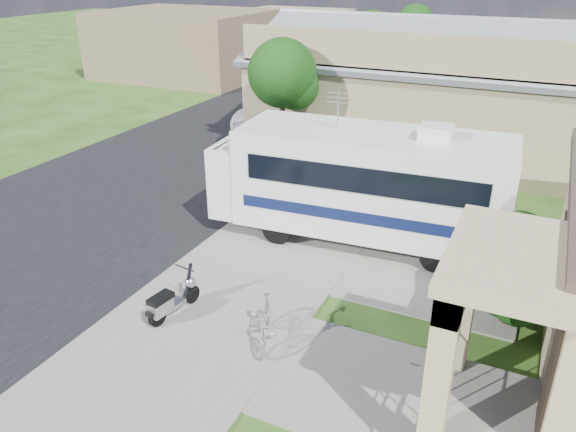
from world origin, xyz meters
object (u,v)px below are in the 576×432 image
at_px(scooter, 171,300).
at_px(bicycle, 265,324).
at_px(shrub, 517,269).
at_px(garden_hose, 430,372).
at_px(pickup_truck, 280,110).
at_px(van, 330,82).
at_px(motorhome, 361,181).

distance_m(scooter, bicycle, 2.22).
bearing_deg(shrub, garden_hose, -115.26).
relative_size(pickup_truck, van, 1.00).
height_order(shrub, van, shrub).
relative_size(bicycle, pickup_truck, 0.26).
xyz_separation_m(scooter, pickup_truck, (-4.31, 14.07, 0.40)).
distance_m(shrub, bicycle, 5.17).
height_order(scooter, pickup_truck, pickup_truck).
bearing_deg(motorhome, bicycle, -95.79).
height_order(motorhome, shrub, motorhome).
height_order(scooter, garden_hose, scooter).
bearing_deg(bicycle, van, 86.58).
height_order(motorhome, bicycle, motorhome).
bearing_deg(garden_hose, van, 116.21).
distance_m(motorhome, scooter, 5.90).
xyz_separation_m(scooter, bicycle, (2.22, 0.07, 0.03)).
bearing_deg(van, scooter, -85.80).
bearing_deg(shrub, bicycle, -146.72).
distance_m(motorhome, van, 16.97).
bearing_deg(motorhome, shrub, -34.23).
height_order(van, garden_hose, van).
distance_m(motorhome, shrub, 4.78).
distance_m(shrub, pickup_truck, 15.56).
distance_m(van, garden_hose, 22.53).
height_order(scooter, van, van).
bearing_deg(shrub, van, 121.75).
bearing_deg(motorhome, van, 109.90).
bearing_deg(garden_hose, motorhome, 122.55).
distance_m(motorhome, garden_hose, 5.84).
distance_m(scooter, pickup_truck, 14.72).
relative_size(bicycle, garden_hose, 4.29).
height_order(bicycle, garden_hose, bicycle).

